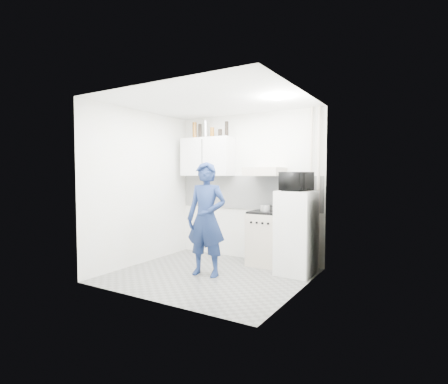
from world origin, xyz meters
The scene contains 23 objects.
floor centered at (0.00, 0.00, 0.00)m, with size 2.80×2.80×0.00m, color slate.
ceiling centered at (0.00, 0.00, 2.60)m, with size 2.80×2.80×0.00m, color white.
wall_back centered at (0.00, 1.25, 1.30)m, with size 2.80×2.80×0.00m, color silver.
wall_left centered at (-1.40, 0.00, 1.30)m, with size 2.60×2.60×0.00m, color silver.
wall_right centered at (1.40, 0.00, 1.30)m, with size 2.60×2.60×0.00m, color silver.
person centered at (-0.04, -0.01, 0.85)m, with size 0.62×0.41×1.71m, color #16254F.
stove centered at (0.49, 1.00, 0.44)m, with size 0.55×0.55×0.88m, color beige.
fridge centered at (1.10, 0.73, 0.64)m, with size 0.53×0.53×1.27m, color white.
stove_top centered at (0.49, 1.00, 0.89)m, with size 0.53×0.53×0.03m, color black.
saucepan centered at (0.48, 0.99, 0.96)m, with size 0.19×0.19×0.11m, color silver.
microwave centered at (1.10, 0.73, 1.42)m, with size 0.35×0.52×0.29m, color black.
bottle_b centered at (-1.04, 1.07, 2.35)m, with size 0.08×0.08×0.31m, color brown.
bottle_c centered at (-0.92, 1.07, 2.33)m, with size 0.06×0.06×0.26m, color black.
bottle_d centered at (-0.79, 1.07, 2.36)m, with size 0.07×0.07×0.33m, color silver.
canister_a centered at (-0.64, 1.07, 2.29)m, with size 0.07×0.07×0.19m, color brown.
canister_b centered at (-0.47, 1.07, 2.27)m, with size 0.07×0.07×0.14m, color black.
bottle_e centered at (-0.34, 1.07, 2.33)m, with size 0.07×0.07×0.27m, color black.
upper_cabinet centered at (-0.75, 1.07, 1.85)m, with size 1.00×0.35×0.70m, color white.
range_hood centered at (0.45, 1.00, 1.57)m, with size 0.60×0.50×0.14m, color beige.
backsplash centered at (0.00, 1.24, 1.20)m, with size 2.74×0.03×0.60m, color white.
pipe_a centered at (1.30, 1.17, 1.30)m, with size 0.05×0.05×2.60m, color beige.
pipe_b centered at (1.18, 1.17, 1.30)m, with size 0.04×0.04×2.60m, color beige.
ceiling_spot_fixture centered at (1.00, 0.20, 2.57)m, with size 0.10×0.10×0.02m, color white.
Camera 1 is at (2.88, -4.34, 1.53)m, focal length 28.00 mm.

